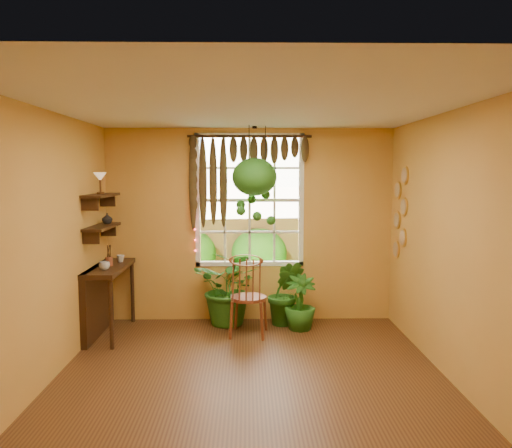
% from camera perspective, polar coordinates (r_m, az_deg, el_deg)
% --- Properties ---
extents(floor, '(4.50, 4.50, 0.00)m').
position_cam_1_polar(floor, '(5.15, -0.60, -17.96)').
color(floor, brown).
rests_on(floor, ground).
extents(ceiling, '(4.50, 4.50, 0.00)m').
position_cam_1_polar(ceiling, '(4.76, -0.64, 13.35)').
color(ceiling, silver).
rests_on(ceiling, wall_back).
extents(wall_back, '(4.00, 0.00, 4.00)m').
position_cam_1_polar(wall_back, '(7.00, -0.74, -0.14)').
color(wall_back, gold).
rests_on(wall_back, floor).
extents(wall_left, '(0.00, 4.50, 4.50)m').
position_cam_1_polar(wall_left, '(5.16, -23.45, -2.76)').
color(wall_left, gold).
rests_on(wall_left, floor).
extents(wall_right, '(0.00, 4.50, 4.50)m').
position_cam_1_polar(wall_right, '(5.18, 22.11, -2.67)').
color(wall_right, gold).
rests_on(wall_right, floor).
extents(window, '(1.52, 0.10, 1.86)m').
position_cam_1_polar(window, '(7.01, -0.74, 2.73)').
color(window, white).
rests_on(window, wall_back).
extents(valance_vine, '(1.70, 0.12, 1.10)m').
position_cam_1_polar(valance_vine, '(6.88, -1.46, 7.48)').
color(valance_vine, '#38200F').
rests_on(valance_vine, window).
extents(string_lights, '(0.03, 0.03, 1.54)m').
position_cam_1_polar(string_lights, '(6.95, -7.03, 3.08)').
color(string_lights, '#FF2633').
rests_on(string_lights, window).
extents(wall_plates, '(0.04, 0.32, 1.10)m').
position_cam_1_polar(wall_plates, '(6.83, 16.14, 1.16)').
color(wall_plates, beige).
rests_on(wall_plates, wall_right).
extents(counter_ledge, '(0.40, 1.20, 0.90)m').
position_cam_1_polar(counter_ledge, '(6.76, -17.25, -7.48)').
color(counter_ledge, '#38200F').
rests_on(counter_ledge, floor).
extents(shelf_lower, '(0.25, 0.90, 0.04)m').
position_cam_1_polar(shelf_lower, '(6.61, -17.19, -0.32)').
color(shelf_lower, '#38200F').
rests_on(shelf_lower, wall_left).
extents(shelf_upper, '(0.25, 0.90, 0.04)m').
position_cam_1_polar(shelf_upper, '(6.58, -17.29, 3.15)').
color(shelf_upper, '#38200F').
rests_on(shelf_upper, wall_left).
extents(backyard, '(14.00, 10.00, 12.00)m').
position_cam_1_polar(backyard, '(11.62, 0.34, 1.89)').
color(backyard, '#1B5217').
rests_on(backyard, ground).
extents(windsor_chair, '(0.52, 0.55, 1.24)m').
position_cam_1_polar(windsor_chair, '(6.47, -0.89, -9.60)').
color(windsor_chair, brown).
rests_on(windsor_chair, floor).
extents(potted_plant_left, '(1.17, 1.10, 1.04)m').
position_cam_1_polar(potted_plant_left, '(6.89, -2.94, -7.25)').
color(potted_plant_left, '#155116').
rests_on(potted_plant_left, floor).
extents(potted_plant_mid, '(0.55, 0.47, 0.90)m').
position_cam_1_polar(potted_plant_mid, '(6.89, 3.40, -7.86)').
color(potted_plant_mid, '#155116').
rests_on(potted_plant_mid, floor).
extents(potted_plant_right, '(0.44, 0.44, 0.73)m').
position_cam_1_polar(potted_plant_right, '(6.73, 5.06, -8.91)').
color(potted_plant_right, '#155116').
rests_on(potted_plant_right, floor).
extents(hanging_basket, '(0.60, 0.60, 1.34)m').
position_cam_1_polar(hanging_basket, '(6.67, -0.17, 4.68)').
color(hanging_basket, black).
rests_on(hanging_basket, ceiling).
extents(cup_a, '(0.17, 0.17, 0.10)m').
position_cam_1_polar(cup_a, '(6.39, -16.93, -4.59)').
color(cup_a, silver).
rests_on(cup_a, counter_ledge).
extents(cup_b, '(0.11, 0.11, 0.09)m').
position_cam_1_polar(cup_b, '(6.88, -15.22, -3.84)').
color(cup_b, beige).
rests_on(cup_b, counter_ledge).
extents(brush_jar, '(0.09, 0.09, 0.34)m').
position_cam_1_polar(brush_jar, '(6.64, -16.47, -3.47)').
color(brush_jar, brown).
rests_on(brush_jar, counter_ledge).
extents(shelf_vase, '(0.15, 0.15, 0.14)m').
position_cam_1_polar(shelf_vase, '(6.82, -16.64, 0.62)').
color(shelf_vase, '#B2AD99').
rests_on(shelf_vase, shelf_lower).
extents(tiffany_lamp, '(0.16, 0.16, 0.27)m').
position_cam_1_polar(tiffany_lamp, '(6.51, -17.40, 5.03)').
color(tiffany_lamp, brown).
rests_on(tiffany_lamp, shelf_upper).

